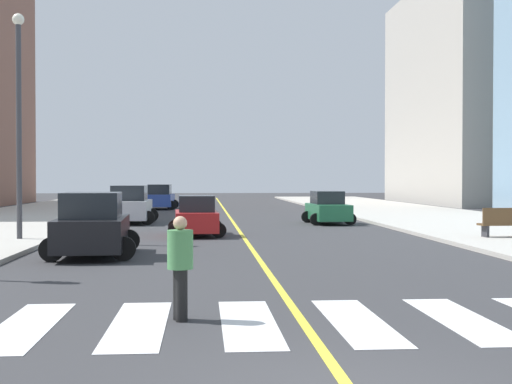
{
  "coord_description": "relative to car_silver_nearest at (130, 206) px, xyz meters",
  "views": [
    {
      "loc": [
        -1.65,
        -7.72,
        2.38
      ],
      "look_at": [
        1.11,
        29.32,
        1.68
      ],
      "focal_mm": 50.2,
      "sensor_mm": 36.0,
      "label": 1
    }
  ],
  "objects": [
    {
      "name": "lane_divider_paint",
      "position": [
        5.5,
        9.57,
        -0.94
      ],
      "size": [
        0.16,
        80.0,
        0.01
      ],
      "primitive_type": "cube",
      "color": "yellow",
      "rests_on": "ground"
    },
    {
      "name": "car_green_fifth",
      "position": [
        10.42,
        -0.94,
        -0.14
      ],
      "size": [
        2.51,
        3.92,
        1.72
      ],
      "rotation": [
        0.0,
        0.0,
        3.19
      ],
      "color": "#236B42",
      "rests_on": "ground"
    },
    {
      "name": "car_silver_nearest",
      "position": [
        0.0,
        0.0,
        0.0
      ],
      "size": [
        2.83,
        4.52,
        2.02
      ],
      "rotation": [
        0.0,
        0.0,
        -0.0
      ],
      "color": "#B7B7BC",
      "rests_on": "ground"
    },
    {
      "name": "parking_garage_concrete",
      "position": [
        33.24,
        28.81,
        9.46
      ],
      "size": [
        18.0,
        24.0,
        20.82
      ],
      "primitive_type": "cube",
      "color": "#B2ADA3",
      "rests_on": "ground"
    },
    {
      "name": "pedestrian_crossing",
      "position": [
        3.47,
        -26.14,
        0.02
      ],
      "size": [
        0.43,
        0.43,
        1.76
      ],
      "rotation": [
        0.0,
        0.0,
        4.99
      ],
      "color": "black",
      "rests_on": "ground"
    },
    {
      "name": "park_bench",
      "position": [
        15.28,
        -11.68,
        -0.25
      ],
      "size": [
        1.83,
        0.68,
        1.12
      ],
      "rotation": [
        0.0,
        0.0,
        1.64
      ],
      "color": "brown",
      "rests_on": "sidewalk_kerb_east"
    },
    {
      "name": "car_black_third",
      "position": [
        0.49,
        -16.03,
        -0.03
      ],
      "size": [
        2.87,
        4.48,
        1.96
      ],
      "rotation": [
        0.0,
        0.0,
        0.05
      ],
      "color": "black",
      "rests_on": "ground"
    },
    {
      "name": "street_lamp",
      "position": [
        -2.95,
        -11.06,
        4.06
      ],
      "size": [
        0.44,
        0.44,
        8.33
      ],
      "color": "#38383D",
      "rests_on": "sidewalk_kerb_west"
    },
    {
      "name": "car_red_fourth",
      "position": [
        3.57,
        -8.38,
        -0.16
      ],
      "size": [
        2.45,
        3.82,
        1.68
      ],
      "rotation": [
        0.0,
        0.0,
        0.04
      ],
      "color": "red",
      "rests_on": "ground"
    },
    {
      "name": "car_blue_second",
      "position": [
        0.54,
        17.64,
        -0.04
      ],
      "size": [
        2.8,
        4.38,
        1.93
      ],
      "rotation": [
        0.0,
        0.0,
        -0.04
      ],
      "color": "#2D479E",
      "rests_on": "ground"
    },
    {
      "name": "crosswalk_paint",
      "position": [
        5.5,
        -26.43,
        -0.94
      ],
      "size": [
        13.5,
        4.0,
        0.01
      ],
      "color": "silver",
      "rests_on": "ground"
    }
  ]
}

